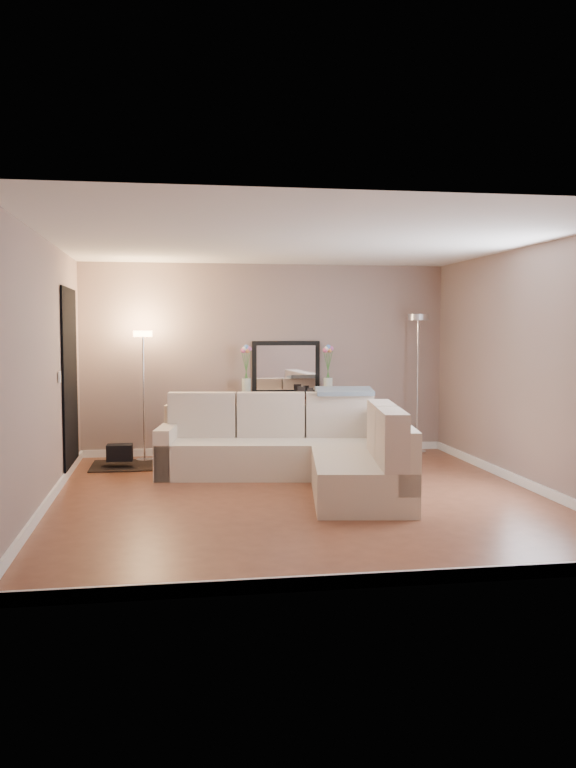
{
  "coord_description": "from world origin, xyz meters",
  "views": [
    {
      "loc": [
        -1.3,
        -7.45,
        1.71
      ],
      "look_at": [
        0.0,
        0.8,
        1.1
      ],
      "focal_mm": 35.0,
      "sensor_mm": 36.0,
      "label": 1
    }
  ],
  "objects": [
    {
      "name": "black_bag",
      "position": [
        -1.93,
        1.93,
        0.19
      ],
      "size": [
        0.31,
        0.22,
        0.2
      ],
      "primitive_type": "cube",
      "rotation": [
        0.0,
        0.0,
        -0.01
      ],
      "color": "black",
      "rests_on": "charcoal_rug"
    },
    {
      "name": "switch_plate",
      "position": [
        -2.48,
        0.85,
        1.2
      ],
      "size": [
        0.02,
        0.08,
        0.12
      ],
      "primitive_type": "cube",
      "color": "white",
      "rests_on": "ground"
    },
    {
      "name": "wall_front",
      "position": [
        0.0,
        -2.76,
        1.3
      ],
      "size": [
        5.0,
        0.02,
        2.6
      ],
      "primitive_type": "cube",
      "color": "gray",
      "rests_on": "ground"
    },
    {
      "name": "baseboard_right",
      "position": [
        2.48,
        0.0,
        0.05
      ],
      "size": [
        0.03,
        5.5,
        0.1
      ],
      "primitive_type": "cube",
      "color": "white",
      "rests_on": "ground"
    },
    {
      "name": "wall_right",
      "position": [
        2.51,
        0.0,
        1.3
      ],
      "size": [
        0.02,
        5.5,
        2.6
      ],
      "primitive_type": "cube",
      "color": "gray",
      "rests_on": "ground"
    },
    {
      "name": "wall_back",
      "position": [
        0.0,
        2.76,
        1.3
      ],
      "size": [
        5.0,
        0.02,
        2.6
      ],
      "primitive_type": "cube",
      "color": "gray",
      "rests_on": "ground"
    },
    {
      "name": "doorway",
      "position": [
        -2.48,
        1.7,
        1.1
      ],
      "size": [
        0.02,
        1.2,
        2.2
      ],
      "primitive_type": "cube",
      "color": "black",
      "rests_on": "ground"
    },
    {
      "name": "floor",
      "position": [
        0.0,
        0.0,
        -0.01
      ],
      "size": [
        5.0,
        5.5,
        0.01
      ],
      "primitive_type": "cube",
      "color": "brown",
      "rests_on": "ground"
    },
    {
      "name": "throw_blanket",
      "position": [
        0.77,
        1.33,
        0.97
      ],
      "size": [
        0.72,
        0.47,
        0.09
      ],
      "primitive_type": "cube",
      "rotation": [
        0.1,
        0.0,
        -0.11
      ],
      "color": "slate",
      "rests_on": "sectional_sofa"
    },
    {
      "name": "ceiling",
      "position": [
        0.0,
        0.0,
        2.6
      ],
      "size": [
        5.0,
        5.5,
        0.01
      ],
      "primitive_type": "cube",
      "color": "white",
      "rests_on": "ground"
    },
    {
      "name": "wall_left",
      "position": [
        -2.51,
        0.0,
        1.3
      ],
      "size": [
        0.02,
        5.5,
        2.6
      ],
      "primitive_type": "cube",
      "color": "gray",
      "rests_on": "ground"
    },
    {
      "name": "console_table",
      "position": [
        0.18,
        2.55,
        0.46
      ],
      "size": [
        1.33,
        0.4,
        0.81
      ],
      "color": "black",
      "rests_on": "floor"
    },
    {
      "name": "floor_lamp_unlit",
      "position": [
        2.06,
        2.4,
        1.35
      ],
      "size": [
        0.29,
        0.29,
        1.92
      ],
      "color": "silver",
      "rests_on": "floor"
    },
    {
      "name": "leaning_mirror",
      "position": [
        0.27,
        2.72,
        1.18
      ],
      "size": [
        0.94,
        0.08,
        0.73
      ],
      "color": "black",
      "rests_on": "console_table"
    },
    {
      "name": "charcoal_rug",
      "position": [
        -1.74,
        2.02,
        0.01
      ],
      "size": [
        1.11,
        0.84,
        0.01
      ],
      "primitive_type": "cube",
      "rotation": [
        0.0,
        0.0,
        -0.01
      ],
      "color": "black",
      "rests_on": "floor"
    },
    {
      "name": "flower_vase_left",
      "position": [
        -0.29,
        2.57,
        1.1
      ],
      "size": [
        0.15,
        0.13,
        0.7
      ],
      "color": "silver",
      "rests_on": "console_table"
    },
    {
      "name": "table_decor",
      "position": [
        0.26,
        2.51,
        0.84
      ],
      "size": [
        0.56,
        0.13,
        0.13
      ],
      "color": "orange",
      "rests_on": "console_table"
    },
    {
      "name": "flower_vase_right",
      "position": [
        0.83,
        2.53,
        1.1
      ],
      "size": [
        0.15,
        0.13,
        0.7
      ],
      "color": "silver",
      "rests_on": "console_table"
    },
    {
      "name": "sectional_sofa",
      "position": [
        0.19,
        0.74,
        0.35
      ],
      "size": [
        2.82,
        2.98,
        0.95
      ],
      "color": "beige",
      "rests_on": "floor"
    },
    {
      "name": "baseboard_front",
      "position": [
        0.0,
        -2.73,
        0.05
      ],
      "size": [
        5.0,
        0.03,
        0.1
      ],
      "primitive_type": "cube",
      "color": "white",
      "rests_on": "ground"
    },
    {
      "name": "baseboard_left",
      "position": [
        -2.48,
        0.0,
        0.05
      ],
      "size": [
        0.03,
        5.5,
        0.1
      ],
      "primitive_type": "cube",
      "color": "white",
      "rests_on": "ground"
    },
    {
      "name": "baseboard_back",
      "position": [
        0.0,
        2.73,
        0.05
      ],
      "size": [
        5.0,
        0.03,
        0.1
      ],
      "primitive_type": "cube",
      "color": "white",
      "rests_on": "ground"
    },
    {
      "name": "floor_lamp_lit",
      "position": [
        -1.65,
        2.34,
        1.19
      ],
      "size": [
        0.24,
        0.24,
        1.69
      ],
      "color": "silver",
      "rests_on": "floor"
    }
  ]
}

